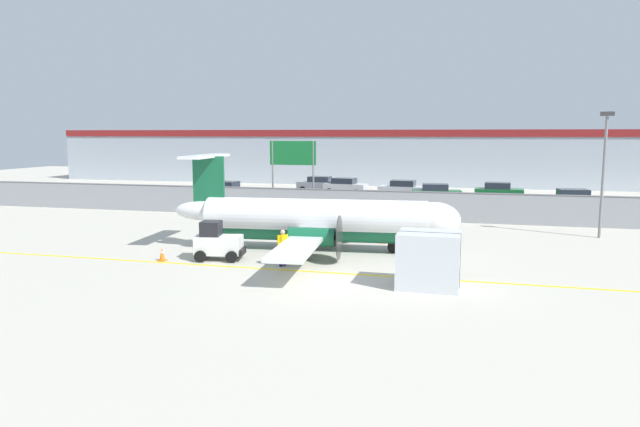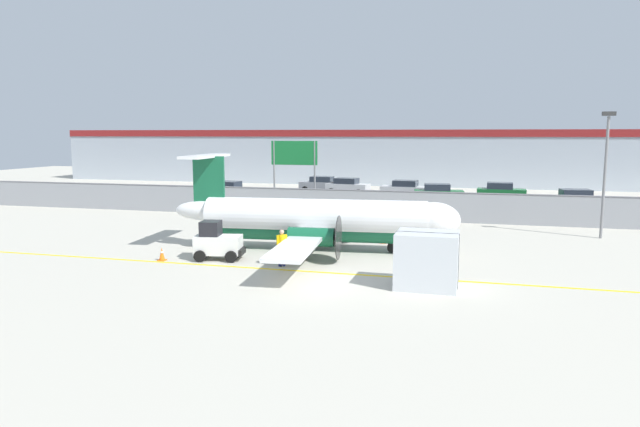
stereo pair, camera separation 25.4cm
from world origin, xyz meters
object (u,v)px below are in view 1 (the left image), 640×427
at_px(traffic_cone_far_left, 383,238).
at_px(parked_car_3, 402,189).
at_px(traffic_cone_near_right, 412,252).
at_px(parked_car_6, 574,199).
at_px(parked_car_2, 345,186).
at_px(ground_crew_worker, 283,246).
at_px(parked_car_0, 225,190).
at_px(parked_car_5, 499,191).
at_px(baggage_tug, 218,242).
at_px(apron_light_pole, 604,164).
at_px(parked_car_1, 319,184).
at_px(highway_sign, 293,159).
at_px(parked_car_4, 436,193).
at_px(cargo_container, 429,260).
at_px(traffic_cone_near_left, 162,254).
at_px(commuter_airplane, 320,220).

xyz_separation_m(traffic_cone_far_left, parked_car_3, (-1.45, 22.66, 0.58)).
height_order(traffic_cone_near_right, parked_car_6, parked_car_6).
bearing_deg(parked_car_6, parked_car_2, 154.08).
bearing_deg(ground_crew_worker, parked_car_0, -16.96).
relative_size(parked_car_2, parked_car_5, 1.03).
bearing_deg(baggage_tug, ground_crew_worker, -18.44).
distance_m(parked_car_3, apron_light_pole, 22.64).
height_order(parked_car_1, highway_sign, highway_sign).
height_order(parked_car_2, highway_sign, highway_sign).
bearing_deg(baggage_tug, parked_car_3, 68.64).
height_order(baggage_tug, parked_car_1, baggage_tug).
bearing_deg(ground_crew_worker, traffic_cone_far_left, -74.95).
bearing_deg(parked_car_5, apron_light_pole, -72.09).
relative_size(parked_car_4, apron_light_pole, 0.60).
distance_m(traffic_cone_far_left, parked_car_2, 25.13).
xyz_separation_m(traffic_cone_far_left, highway_sign, (-8.33, 10.15, 3.83)).
height_order(parked_car_3, highway_sign, highway_sign).
distance_m(parked_car_5, parked_car_6, 7.45).
bearing_deg(cargo_container, parked_car_3, 98.84).
relative_size(baggage_tug, traffic_cone_far_left, 3.89).
xyz_separation_m(traffic_cone_near_left, traffic_cone_near_right, (11.53, 3.40, 0.00)).
bearing_deg(parked_car_2, parked_car_6, -10.84).
xyz_separation_m(baggage_tug, parked_car_1, (-3.17, 31.71, 0.04)).
height_order(parked_car_6, highway_sign, highway_sign).
bearing_deg(parked_car_0, parked_car_5, -161.33).
distance_m(traffic_cone_near_left, parked_car_0, 25.70).
relative_size(ground_crew_worker, parked_car_5, 0.40).
height_order(parked_car_3, parked_car_4, same).
xyz_separation_m(parked_car_1, parked_car_3, (8.84, -2.86, 0.00)).
relative_size(commuter_airplane, parked_car_4, 3.69).
relative_size(parked_car_5, parked_car_6, 0.98).
distance_m(traffic_cone_near_right, parked_car_0, 28.51).
distance_m(traffic_cone_far_left, parked_car_5, 23.52).
height_order(traffic_cone_near_left, parked_car_5, parked_car_5).
bearing_deg(traffic_cone_near_left, parked_car_3, 74.65).
bearing_deg(parked_car_2, baggage_tug, -81.93).
bearing_deg(parked_car_0, traffic_cone_near_left, 114.54).
bearing_deg(parked_car_0, cargo_container, 135.04).
relative_size(parked_car_4, parked_car_6, 0.99).
bearing_deg(cargo_container, traffic_cone_near_right, 102.91).
distance_m(ground_crew_worker, cargo_container, 6.98).
distance_m(ground_crew_worker, apron_light_pole, 19.71).
distance_m(parked_car_0, parked_car_5, 24.92).
xyz_separation_m(baggage_tug, parked_car_2, (-0.06, 30.27, 0.04)).
bearing_deg(apron_light_pole, highway_sign, 165.17).
relative_size(baggage_tug, apron_light_pole, 0.34).
bearing_deg(parked_car_6, traffic_cone_near_right, -124.37).
bearing_deg(parked_car_0, apron_light_pole, 163.85).
xyz_separation_m(traffic_cone_near_left, parked_car_2, (2.43, 31.15, 0.58)).
bearing_deg(traffic_cone_near_right, parked_car_5, 78.42).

